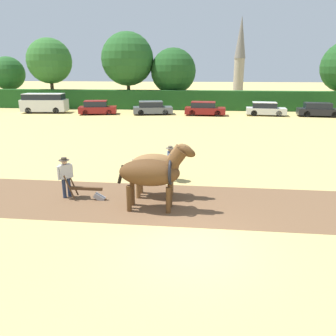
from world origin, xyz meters
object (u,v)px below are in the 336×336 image
object	(u,v)px
tree_center	(173,71)
parked_car_right	(319,110)
plow	(89,192)
parked_car_center	(205,109)
parked_car_center_right	(265,109)
draft_horse_lead_left	(153,172)
tree_center_left	(128,59)
parked_van	(44,103)
parked_car_center_left	(152,108)
parked_car_left	(97,108)
tree_far_left	(8,73)
farmer_at_plow	(65,174)
church_spire	(240,53)
farmer_beside_team	(170,161)
draft_horse_lead_right	(157,166)
tree_left	(49,61)

from	to	relation	value
tree_center	parked_car_right	xyz separation A→B (m)	(16.36, -7.23, -3.90)
plow	parked_car_center	world-z (taller)	parked_car_center
plow	parked_car_center_right	size ratio (longest dim) A/B	0.36
draft_horse_lead_left	parked_car_center	world-z (taller)	draft_horse_lead_left
tree_center_left	parked_van	distance (m)	11.96
tree_center	parked_van	bearing A→B (deg)	-153.35
parked_car_center_left	parked_car_center	bearing A→B (deg)	-12.79
plow	parked_car_left	xyz separation A→B (m)	(-7.40, 24.50, 0.41)
plow	parked_car_center_right	distance (m)	27.77
parked_car_center_left	parked_car_center_right	world-z (taller)	parked_car_center_left
plow	parked_car_center_right	xyz separation A→B (m)	(11.29, 25.37, 0.39)
parked_car_right	tree_far_left	bearing A→B (deg)	174.51
farmer_at_plow	parked_car_right	distance (m)	30.78
parked_van	parked_car_right	world-z (taller)	parked_van
tree_center	parked_car_left	size ratio (longest dim) A/B	1.71
parked_van	parked_car_center_left	world-z (taller)	parked_van
tree_far_left	church_spire	size ratio (longest dim) A/B	0.42
draft_horse_lead_left	plow	size ratio (longest dim) A/B	1.84
plow	farmer_beside_team	size ratio (longest dim) A/B	0.96
draft_horse_lead_left	draft_horse_lead_right	xyz separation A→B (m)	(0.00, 1.29, -0.12)
farmer_at_plow	farmer_beside_team	xyz separation A→B (m)	(3.95, 2.48, -0.01)
tree_far_left	plow	world-z (taller)	tree_far_left
tree_center	parked_car_center_right	size ratio (longest dim) A/B	1.74
tree_left	parked_van	bearing A→B (deg)	-74.36
draft_horse_lead_left	parked_car_center	distance (m)	25.61
draft_horse_lead_right	parked_car_center	size ratio (longest dim) A/B	0.59
farmer_at_plow	parked_car_right	xyz separation A→B (m)	(17.83, 25.09, -0.25)
parked_car_left	parked_car_center_right	distance (m)	18.71
draft_horse_lead_right	plow	distance (m)	2.90
draft_horse_lead_left	plow	world-z (taller)	draft_horse_lead_left
parked_car_center_left	farmer_at_plow	bearing A→B (deg)	-100.77
parked_car_center_right	parked_van	bearing A→B (deg)	-174.76
church_spire	parked_car_center_left	world-z (taller)	church_spire
draft_horse_lead_left	parked_car_center	size ratio (longest dim) A/B	0.65
tree_center	farmer_at_plow	world-z (taller)	tree_center
draft_horse_lead_right	parked_car_center_right	bearing A→B (deg)	71.15
church_spire	draft_horse_lead_left	distance (m)	65.29
church_spire	parked_car_center	xyz separation A→B (m)	(-7.48, -38.73, -7.41)
parked_car_center	farmer_at_plow	bearing A→B (deg)	-100.73
draft_horse_lead_left	tree_center	bearing A→B (deg)	94.12
draft_horse_lead_right	parked_car_center_left	xyz separation A→B (m)	(-3.88, 24.38, -0.59)
tree_left	parked_van	distance (m)	7.97
parked_car_left	plow	bearing A→B (deg)	-84.64
tree_center_left	parked_car_center_right	distance (m)	18.72
draft_horse_lead_right	tree_center_left	bearing A→B (deg)	104.80
draft_horse_lead_right	parked_car_center_right	xyz separation A→B (m)	(8.64, 24.74, -0.60)
parked_car_left	parked_van	bearing A→B (deg)	162.25
draft_horse_lead_left	parked_car_right	size ratio (longest dim) A/B	0.63
plow	parked_car_left	size ratio (longest dim) A/B	0.36
tree_far_left	parked_car_left	bearing A→B (deg)	-28.59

